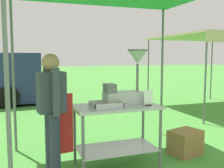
{
  "coord_description": "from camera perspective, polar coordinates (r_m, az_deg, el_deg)",
  "views": [
    {
      "loc": [
        -1.54,
        -2.0,
        1.57
      ],
      "look_at": [
        -0.29,
        1.57,
        1.17
      ],
      "focal_mm": 41.51,
      "sensor_mm": 36.0,
      "label": 1
    }
  ],
  "objects": [
    {
      "name": "ground_plane",
      "position": [
        8.29,
        -8.26,
        -4.95
      ],
      "size": [
        70.0,
        70.0,
        0.0
      ],
      "primitive_type": "plane",
      "color": "#478E38"
    },
    {
      "name": "donut_cart",
      "position": [
        3.7,
        1.03,
        -8.41
      ],
      "size": [
        1.2,
        0.64,
        0.89
      ],
      "color": "#B7B7BC",
      "rests_on": "ground"
    },
    {
      "name": "donut_tray",
      "position": [
        3.55,
        -1.26,
        -4.74
      ],
      "size": [
        0.4,
        0.33,
        0.07
      ],
      "color": "#B7B7BC",
      "rests_on": "donut_cart"
    },
    {
      "name": "donut_fryer",
      "position": [
        3.77,
        3.4,
        0.25
      ],
      "size": [
        0.65,
        0.29,
        0.79
      ],
      "color": "#B7B7BC",
      "rests_on": "donut_cart"
    },
    {
      "name": "menu_sign",
      "position": [
        3.66,
        8.0,
        -3.28
      ],
      "size": [
        0.13,
        0.05,
        0.23
      ],
      "color": "black",
      "rests_on": "donut_cart"
    },
    {
      "name": "vendor",
      "position": [
        3.42,
        -13.02,
        -5.35
      ],
      "size": [
        0.46,
        0.54,
        1.61
      ],
      "color": "#2D3347",
      "rests_on": "ground"
    },
    {
      "name": "supply_crate",
      "position": [
        4.43,
        15.83,
        -12.27
      ],
      "size": [
        0.57,
        0.49,
        0.39
      ],
      "color": "olive",
      "rests_on": "ground"
    },
    {
      "name": "neighbour_tent",
      "position": [
        8.24,
        21.1,
        9.39
      ],
      "size": [
        2.79,
        3.06,
        2.18
      ],
      "color": "slate",
      "rests_on": "ground"
    }
  ]
}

